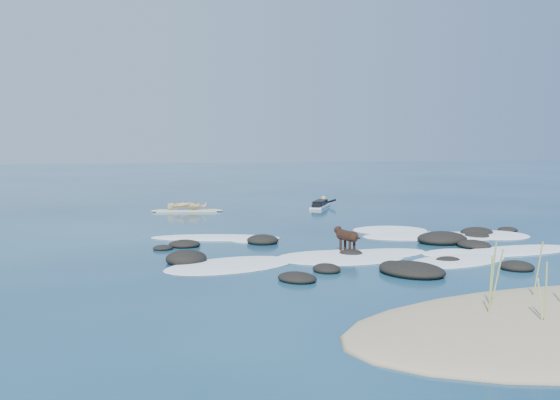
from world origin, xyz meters
name	(u,v)px	position (x,y,z in m)	size (l,w,h in m)	color
ground	(381,243)	(0.00, 0.00, 0.00)	(160.00, 160.00, 0.00)	#0A2642
reef_rocks	(445,252)	(0.66, -2.21, 0.08)	(12.81, 7.25, 0.43)	black
breaking_foam	(404,246)	(0.35, -0.67, 0.01)	(14.36, 7.60, 0.12)	white
standing_surfer_rig	(187,196)	(-3.97, 9.65, 0.65)	(2.89, 0.99, 1.65)	beige
paddling_surfer_rig	(320,204)	(1.85, 9.79, 0.15)	(1.74, 2.33, 0.43)	silver
dog	(346,236)	(-1.60, -1.33, 0.45)	(0.44, 1.06, 0.68)	black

